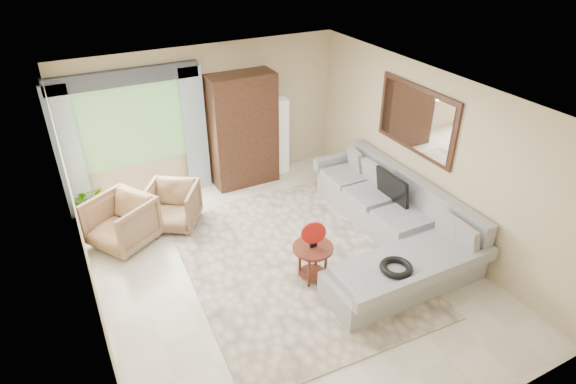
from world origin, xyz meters
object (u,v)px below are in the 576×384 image
tv_screen (392,187)px  coffee_table (313,262)px  sectional_sofa (391,227)px  armchair_right (172,206)px  potted_plant (87,202)px  armchair_left (122,222)px  floor_lamp (281,136)px  armoire (243,130)px

tv_screen → coffee_table: tv_screen is taller
sectional_sofa → tv_screen: tv_screen is taller
armchair_right → potted_plant: (-1.22, 0.89, -0.07)m
sectional_sofa → armchair_left: size_ratio=3.97×
armchair_left → floor_lamp: (3.28, 1.08, 0.35)m
tv_screen → armchair_left: tv_screen is taller
sectional_sofa → floor_lamp: floor_lamp is taller
coffee_table → armchair_left: (-2.18, 2.08, 0.10)m
tv_screen → armoire: (-1.50, 2.50, 0.33)m
sectional_sofa → tv_screen: 0.65m
armchair_right → tv_screen: bearing=5.3°
sectional_sofa → armchair_left: (-3.71, 1.87, 0.11)m
coffee_table → armchair_right: armchair_right is taller
armoire → floor_lamp: bearing=4.3°
coffee_table → armchair_left: size_ratio=0.65×
tv_screen → coffee_table: size_ratio=1.31×
armoire → floor_lamp: (0.80, 0.06, -0.30)m
armchair_right → potted_plant: size_ratio=1.37×
coffee_table → potted_plant: 4.04m
potted_plant → armoire: (2.86, -0.02, 0.76)m
sectional_sofa → potted_plant: 5.03m
potted_plant → armchair_left: bearing=-69.9°
armoire → coffee_table: bearing=-95.4°
potted_plant → floor_lamp: size_ratio=0.39×
tv_screen → armchair_right: bearing=152.5°
armchair_right → armoire: (1.64, 0.86, 0.69)m
tv_screen → floor_lamp: floor_lamp is taller
armchair_left → armoire: size_ratio=0.42×
coffee_table → potted_plant: size_ratio=0.97×
tv_screen → armchair_left: 4.25m
armoire → floor_lamp: size_ratio=1.40×
armchair_right → floor_lamp: 2.64m
armchair_right → sectional_sofa: bearing=-2.5°
armchair_left → potted_plant: armchair_left is taller
tv_screen → armchair_left: size_ratio=0.85×
sectional_sofa → armoire: (-1.23, 2.90, 0.77)m
armchair_left → floor_lamp: bearing=76.2°
coffee_table → armchair_right: (-1.35, 2.24, 0.07)m
armoire → sectional_sofa: bearing=-66.9°
coffee_table → armoire: bearing=84.6°
sectional_sofa → armchair_left: sectional_sofa is taller
potted_plant → armoire: 2.96m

